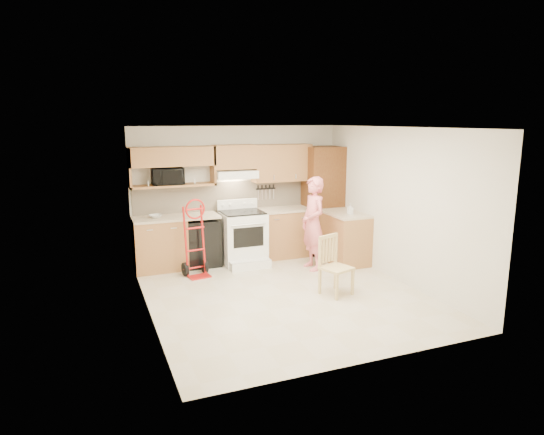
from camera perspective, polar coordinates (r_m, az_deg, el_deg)
floor at (r=7.35m, az=1.46°, el=-9.24°), size 4.00×4.50×0.02m
ceiling at (r=6.87m, az=1.57°, el=10.80°), size 4.00×4.50×0.02m
wall_back at (r=9.09m, az=-4.10°, el=3.01°), size 4.00×0.02×2.50m
wall_front at (r=5.06m, az=11.65°, el=-4.20°), size 4.00×0.02×2.50m
wall_left at (r=6.50m, az=-15.02°, el=-0.85°), size 0.02×4.50×2.50m
wall_right at (r=8.00m, az=14.88°, el=1.45°), size 0.02×4.50×2.50m
backsplash at (r=9.08m, az=-4.05°, el=2.67°), size 3.92×0.03×0.55m
lower_cab_left at (r=8.62m, az=-13.27°, el=-3.19°), size 0.90×0.60×0.90m
dishwasher at (r=8.76m, az=-8.41°, el=-2.94°), size 0.60×0.60×0.85m
lower_cab_right at (r=9.25m, az=1.46°, el=-1.88°), size 1.14×0.60×0.90m
countertop_left at (r=8.56m, az=-11.44°, el=0.02°), size 1.50×0.63×0.04m
countertop_right at (r=9.15m, az=1.48°, el=0.99°), size 1.14×0.63×0.04m
cab_return_right at (r=8.93m, az=8.63°, el=-2.49°), size 0.60×1.00×0.90m
countertop_return at (r=8.83m, az=8.73°, el=0.47°), size 0.63×1.00×0.04m
pantry_tall at (r=9.47m, az=6.05°, el=2.09°), size 0.70×0.60×2.10m
upper_cab_left at (r=8.55m, az=-11.89°, el=7.16°), size 1.50×0.33×0.34m
upper_shelf_mw at (r=8.60m, az=-11.75°, el=3.78°), size 1.50×0.33×0.04m
upper_cab_center at (r=8.81m, az=-4.57°, el=7.24°), size 0.76×0.33×0.44m
upper_cab_right at (r=9.15m, az=1.17°, el=6.56°), size 1.14×0.33×0.70m
range_hood at (r=8.78m, az=-4.41°, el=5.20°), size 0.76×0.46×0.14m
knife_strip at (r=9.22m, az=-0.74°, el=3.10°), size 0.40×0.05×0.29m
microwave at (r=8.56m, az=-12.41°, el=4.86°), size 0.54×0.37×0.30m
range at (r=8.72m, az=-3.41°, el=-1.90°), size 0.78×1.02×1.15m
person at (r=8.37m, az=4.95°, el=-0.73°), size 0.40×0.60×1.65m
hand_truck at (r=8.10m, az=-9.06°, el=-2.89°), size 0.53×0.50×1.20m
dining_chair at (r=7.27m, az=7.74°, el=-5.77°), size 0.52×0.54×0.90m
soap_bottle at (r=8.65m, az=9.36°, el=1.01°), size 0.09×0.10×0.19m
bowl at (r=8.50m, az=-13.76°, el=0.15°), size 0.25×0.25×0.05m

